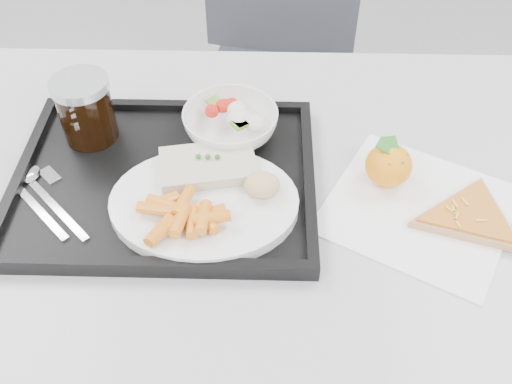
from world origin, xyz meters
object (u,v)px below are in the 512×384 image
Objects in this scene: dinner_plate at (204,203)px; cola_glass at (85,108)px; chair at (280,50)px; pizza_slice at (470,217)px; tray at (166,180)px; tangerine at (389,165)px; table at (238,228)px; salad_bowl at (231,124)px.

cola_glass is (-0.20, 0.15, 0.05)m from dinner_plate.
pizza_slice is at bearing -71.42° from chair.
chair reaches higher than tray.
cola_glass is at bearing 170.38° from tangerine.
table is 4.44× the size of dinner_plate.
cola_glass reaches higher than table.
pizza_slice is at bearing -5.91° from table.
chair is 6.11× the size of salad_bowl.
table is at bearing -83.43° from salad_bowl.
salad_bowl reaches higher than tray.
tangerine is at bearing 10.79° from table.
salad_bowl is (-0.01, 0.13, 0.11)m from table.
pizza_slice is (0.44, -0.07, 0.00)m from tray.
cola_glass reaches higher than salad_bowl.
dinner_plate is at bearing -98.75° from chair.
dinner_plate is 1.28× the size of pizza_slice.
table is at bearing -169.21° from tangerine.
tangerine is (0.47, -0.08, -0.04)m from cola_glass.
tangerine is (0.34, 0.01, 0.03)m from tray.
table is 1.29× the size of chair.
dinner_plate reaches higher than table.
chair is (0.07, 0.74, -0.15)m from table.
dinner_plate is 0.38m from pizza_slice.
chair is at bearing 108.58° from pizza_slice.
pizza_slice is at bearing -25.11° from salad_bowl.
tangerine is at bearing -19.72° from salad_bowl.
chair is 2.07× the size of tray.
cola_glass reaches higher than tangerine.
chair is 8.61× the size of cola_glass.
table is 7.89× the size of salad_bowl.
tangerine is at bearing -9.62° from cola_glass.
chair is 0.85m from pizza_slice.
cola_glass is (-0.13, 0.09, 0.06)m from tray.
tangerine is (0.27, 0.07, 0.01)m from dinner_plate.
chair is 0.76m from tangerine.
dinner_plate reaches higher than pizza_slice.
salad_bowl reaches higher than pizza_slice.
tangerine reaches higher than salad_bowl.
tray is (-0.11, 0.03, 0.08)m from table.
dinner_plate is at bearing 179.30° from pizza_slice.
pizza_slice is (0.26, -0.78, 0.22)m from chair.
tangerine is (0.23, 0.04, 0.10)m from table.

